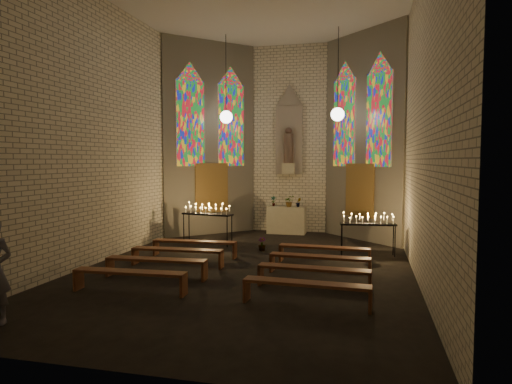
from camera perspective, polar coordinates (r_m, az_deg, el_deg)
floor at (r=11.77m, az=-0.80°, el=-9.32°), size 12.00×12.00×0.00m
room at (r=14.77m, az=2.51°, el=7.90°), size 8.22×12.43×7.00m
altar at (r=16.92m, az=3.85°, el=-3.51°), size 1.40×0.60×1.00m
flower_vase_left at (r=17.02m, az=2.19°, el=-1.15°), size 0.20×0.14×0.37m
flower_vase_center at (r=16.74m, az=4.19°, el=-1.17°), size 0.46×0.43×0.41m
flower_vase_right at (r=16.77m, az=5.34°, el=-1.29°), size 0.23×0.21×0.34m
aisle_flower_pot at (r=13.70m, az=0.74°, el=-6.54°), size 0.23×0.23×0.41m
votive_stand_left at (r=14.73m, az=-6.10°, el=-2.41°), size 1.74×0.70×1.25m
votive_stand_right at (r=13.34m, az=13.83°, el=-3.56°), size 1.59×0.55×1.14m
pew_left_0 at (r=13.00m, az=-7.68°, el=-6.40°), size 2.39×0.44×0.46m
pew_right_0 at (r=12.17m, az=8.52°, el=-7.13°), size 2.39×0.44×0.46m
pew_left_1 at (r=11.91m, az=-9.81°, el=-7.38°), size 2.39×0.44×0.46m
pew_right_1 at (r=11.00m, az=7.94°, el=-8.32°), size 2.39×0.44×0.46m
pew_left_2 at (r=10.85m, az=-12.38°, el=-8.55°), size 2.39×0.44×0.46m
pew_right_2 at (r=9.84m, az=7.22°, el=-9.79°), size 2.39×0.44×0.46m
pew_left_3 at (r=9.81m, az=-15.51°, el=-9.94°), size 2.39×0.44×0.46m
pew_right_3 at (r=8.69m, az=6.29°, el=-11.65°), size 2.39×0.44×0.46m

